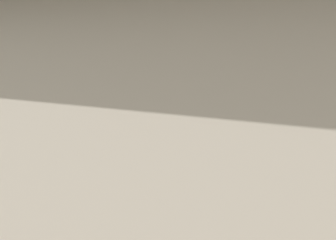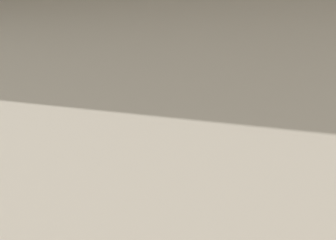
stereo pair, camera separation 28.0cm
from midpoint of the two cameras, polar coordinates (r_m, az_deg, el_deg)
The scene contains 10 objects.
boat_moored_nearest at distance 27.51m, azimuth 13.23°, elevation -2.12°, with size 2.32×5.68×0.49m.
boat_moored_second at distance 34.90m, azimuth 16.83°, elevation 0.14°, with size 1.20×4.65×0.36m.
boat_moored_third at distance 48.29m, azimuth 20.40°, elevation 2.54°, with size 1.93×4.12×0.46m.
boat_midriver_drifting at distance 16.14m, azimuth -5.02°, elevation -10.42°, with size 1.28×3.89×0.36m.
boat_midriver_upstream at distance 52.13m, azimuth 14.18°, elevation 3.43°, with size 3.81×0.98×0.67m.
boat_upstream_distant at distance 29.61m, azimuth -6.03°, elevation -1.14°, with size 4.24×1.62×0.38m.
house_waterfront_nearest at distance 6.22m, azimuth 4.25°, elevation -7.21°, with size 7.13×6.20×6.14m.
house_waterfront_second at distance 12.17m, azimuth 14.79°, elevation 0.84°, with size 5.61×6.68×6.14m.
hill_far_west at distance 114.46m, azimuth 17.90°, elevation 10.69°, with size 48.06×48.06×17.13m, color slate.
hill_far_centre at distance 121.95m, azimuth 19.77°, elevation 11.49°, with size 39.60×39.60×21.32m, color slate.
Camera 2 is at (14.37, 0.77, 5.67)m, focal length 47.97 mm.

